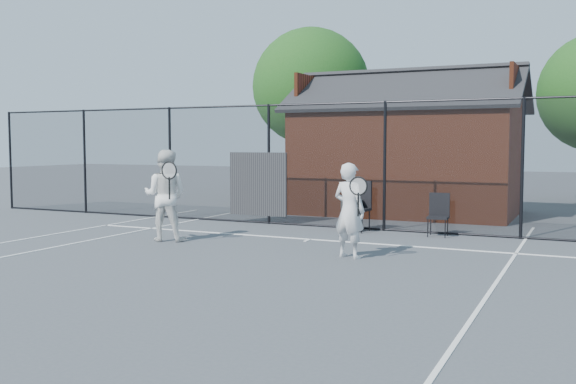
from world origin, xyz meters
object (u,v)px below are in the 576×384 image
at_px(clubhouse, 408,158).
at_px(player_back, 165,195).
at_px(chair_left, 356,207).
at_px(player_front, 349,210).
at_px(chair_right, 438,215).
at_px(waste_bin, 352,215).

height_order(clubhouse, player_back, clubhouse).
xyz_separation_m(clubhouse, chair_left, (-0.04, -4.40, -1.04)).
xyz_separation_m(player_front, chair_left, (-1.01, 3.30, -0.28)).
bearing_deg(player_front, chair_left, 107.03).
relative_size(chair_left, chair_right, 1.23).
height_order(chair_left, waste_bin, chair_left).
relative_size(player_back, waste_bin, 2.55).
bearing_deg(chair_left, player_front, -67.72).
relative_size(clubhouse, waste_bin, 8.75).
distance_m(chair_left, chair_right, 1.87).
bearing_deg(clubhouse, chair_left, -90.50).
bearing_deg(player_front, waste_bin, 108.87).
xyz_separation_m(clubhouse, player_front, (0.97, -7.70, -0.76)).
xyz_separation_m(player_back, chair_left, (3.14, 3.02, -0.38)).
xyz_separation_m(clubhouse, chair_right, (1.83, -4.40, -1.15)).
relative_size(player_back, chair_left, 1.67).
bearing_deg(clubhouse, chair_right, -67.40).
bearing_deg(waste_bin, player_front, -71.13).
distance_m(player_front, waste_bin, 3.52).
distance_m(player_back, waste_bin, 4.31).
bearing_deg(chair_left, player_back, -130.86).
relative_size(clubhouse, chair_right, 7.06).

